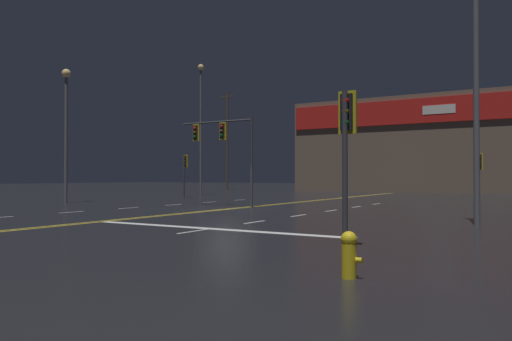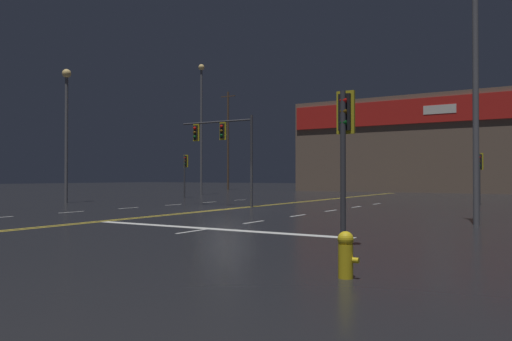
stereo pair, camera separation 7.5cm
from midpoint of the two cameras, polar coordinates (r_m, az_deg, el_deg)
ground_plane at (r=25.33m, az=-3.57°, el=-4.45°), size 200.00×200.00×0.00m
road_markings at (r=23.55m, az=-3.79°, el=-4.72°), size 14.77×60.00×0.01m
traffic_signal_median at (r=28.22m, az=-4.06°, el=3.70°), size 4.79×0.36×5.02m
traffic_signal_corner_northwest at (r=39.92m, az=-8.18°, el=0.49°), size 0.42×0.36×3.40m
traffic_signal_corner_southeast at (r=11.59m, az=10.12°, el=4.32°), size 0.42×0.36×3.61m
traffic_signal_corner_northeast at (r=32.23m, az=24.08°, el=0.38°), size 0.42×0.36×3.05m
streetlight_near_left at (r=19.02m, az=23.73°, el=13.04°), size 0.56×0.56×9.66m
streetlight_median_approach at (r=46.85m, az=-6.38°, el=6.42°), size 0.56×0.56×12.14m
streetlight_far_left at (r=33.94m, az=-20.94°, el=5.83°), size 0.56×0.56×8.49m
fire_hydrant at (r=8.27m, az=10.32°, el=-9.31°), size 0.35×0.26×0.76m
building_backdrop at (r=59.83m, az=17.07°, el=2.67°), size 24.29×10.23×10.32m
utility_pole_row at (r=56.63m, az=12.89°, el=3.50°), size 47.77×0.26×12.78m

